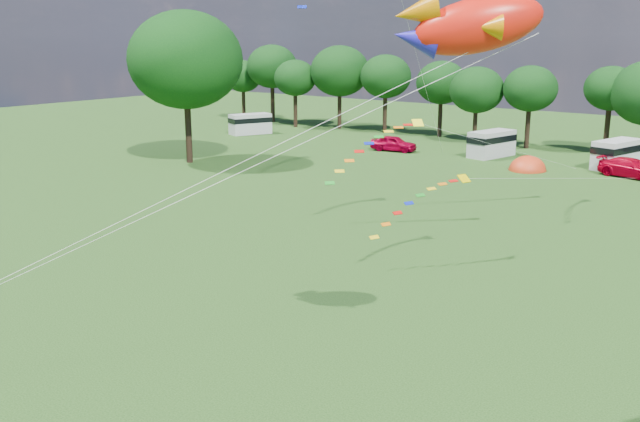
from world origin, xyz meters
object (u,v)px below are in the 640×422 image
Objects in this scene: big_tree at (185,60)px; tent_orange at (527,170)px; car_a at (394,143)px; campervan_a at (250,123)px; campervan_c at (617,153)px; fish_kite at (466,25)px; car_c at (632,168)px; campervan_b at (492,143)px.

big_tree is 30.85m from tent_orange.
car_a is 1.34× the size of tent_orange.
campervan_c is at bearing -62.94° from campervan_a.
tent_orange is at bearing 76.66° from fish_kite.
fish_kite reaches higher than car_c.
car_c is 0.96× the size of campervan_b.
car_c is 0.95× the size of campervan_c.
car_c is at bearing 26.69° from big_tree.
fish_kite is at bearing -156.77° from campervan_c.
big_tree is 2.89× the size of car_a.
campervan_c is at bearing 45.48° from car_c.
car_a is 9.43m from campervan_b.
car_c is 8.09m from tent_orange.
big_tree is 2.52× the size of campervan_b.
car_c is at bearing -134.31° from campervan_c.
fish_kite is (38.88, -25.25, 2.44)m from big_tree.
fish_kite is (7.58, -45.36, 10.14)m from campervan_c.
car_a is at bearing 104.17° from car_c.
fish_kite reaches higher than car_a.
campervan_b is 1.29× the size of fish_kite.
big_tree reaches higher than tent_orange.
big_tree reaches higher than campervan_a.
car_a reaches higher than tent_orange.
big_tree is at bearing 135.45° from car_a.
car_c is at bearing -67.73° from campervan_a.
campervan_a reaches higher than tent_orange.
car_a is 0.90× the size of car_c.
campervan_a is at bearing 103.19° from car_c.
campervan_c is at bearing -74.08° from campervan_b.
campervan_b reaches higher than car_c.
fish_kite is at bearing -71.59° from tent_orange.
campervan_a is at bearing 108.18° from campervan_c.
campervan_a is at bearing 78.21° from car_a.
tent_orange is at bearing 29.89° from big_tree.
campervan_a is (-8.35, 17.02, -7.78)m from big_tree.
campervan_c reaches higher than campervan_b.
big_tree reaches higher than car_a.
campervan_c is 1.57× the size of tent_orange.
campervan_b is 11.10m from campervan_c.
tent_orange is (-7.79, -2.07, -0.74)m from car_c.
fish_kite is (5.51, -42.03, 10.70)m from car_c.
fish_kite is (13.30, -39.95, 11.44)m from tent_orange.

